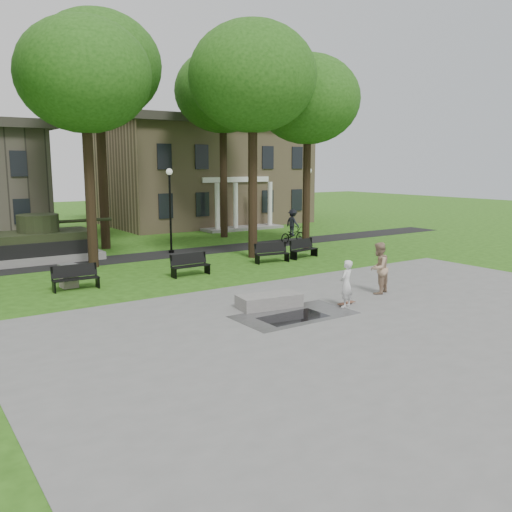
{
  "coord_description": "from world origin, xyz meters",
  "views": [
    {
      "loc": [
        -12.55,
        -15.37,
        4.92
      ],
      "look_at": [
        -0.8,
        1.88,
        1.4
      ],
      "focal_mm": 38.0,
      "sensor_mm": 36.0,
      "label": 1
    }
  ],
  "objects_px": {
    "concrete_block": "(269,301)",
    "park_bench_0": "(75,277)",
    "trash_bin": "(69,276)",
    "cyclist": "(293,229)",
    "skateboarder": "(346,284)",
    "friend_watching": "(379,268)"
  },
  "relations": [
    {
      "from": "cyclist",
      "to": "trash_bin",
      "type": "relative_size",
      "value": 2.22
    },
    {
      "from": "friend_watching",
      "to": "cyclist",
      "type": "relative_size",
      "value": 0.93
    },
    {
      "from": "concrete_block",
      "to": "park_bench_0",
      "type": "height_order",
      "value": "park_bench_0"
    },
    {
      "from": "cyclist",
      "to": "park_bench_0",
      "type": "height_order",
      "value": "cyclist"
    },
    {
      "from": "concrete_block",
      "to": "park_bench_0",
      "type": "relative_size",
      "value": 1.21
    },
    {
      "from": "friend_watching",
      "to": "park_bench_0",
      "type": "xyz_separation_m",
      "value": [
        -9.44,
        7.29,
        -0.49
      ]
    },
    {
      "from": "skateboarder",
      "to": "friend_watching",
      "type": "relative_size",
      "value": 0.83
    },
    {
      "from": "concrete_block",
      "to": "cyclist",
      "type": "bearing_deg",
      "value": 49.03
    },
    {
      "from": "trash_bin",
      "to": "cyclist",
      "type": "bearing_deg",
      "value": 17.96
    },
    {
      "from": "concrete_block",
      "to": "skateboarder",
      "type": "xyz_separation_m",
      "value": [
        2.22,
        -1.5,
        0.61
      ]
    },
    {
      "from": "park_bench_0",
      "to": "friend_watching",
      "type": "bearing_deg",
      "value": -35.72
    },
    {
      "from": "friend_watching",
      "to": "concrete_block",
      "type": "bearing_deg",
      "value": -29.18
    },
    {
      "from": "park_bench_0",
      "to": "concrete_block",
      "type": "bearing_deg",
      "value": -52.04
    },
    {
      "from": "skateboarder",
      "to": "cyclist",
      "type": "height_order",
      "value": "cyclist"
    },
    {
      "from": "park_bench_0",
      "to": "trash_bin",
      "type": "distance_m",
      "value": 0.58
    },
    {
      "from": "skateboarder",
      "to": "park_bench_0",
      "type": "bearing_deg",
      "value": -70.16
    },
    {
      "from": "cyclist",
      "to": "trash_bin",
      "type": "xyz_separation_m",
      "value": [
        -15.45,
        -5.01,
        -0.39
      ]
    },
    {
      "from": "cyclist",
      "to": "park_bench_0",
      "type": "distance_m",
      "value": 16.34
    },
    {
      "from": "skateboarder",
      "to": "trash_bin",
      "type": "distance_m",
      "value": 11.21
    },
    {
      "from": "concrete_block",
      "to": "cyclist",
      "type": "relative_size",
      "value": 1.03
    },
    {
      "from": "trash_bin",
      "to": "park_bench_0",
      "type": "bearing_deg",
      "value": -79.98
    },
    {
      "from": "skateboarder",
      "to": "friend_watching",
      "type": "xyz_separation_m",
      "value": [
        2.44,
        0.8,
        0.16
      ]
    }
  ]
}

